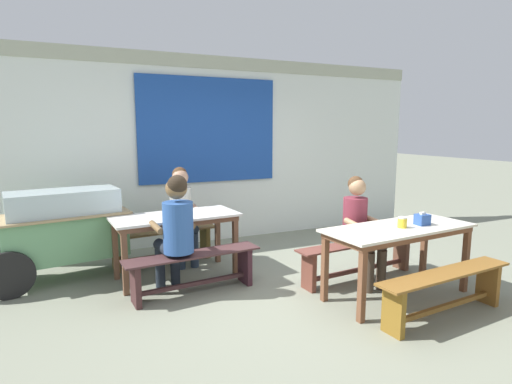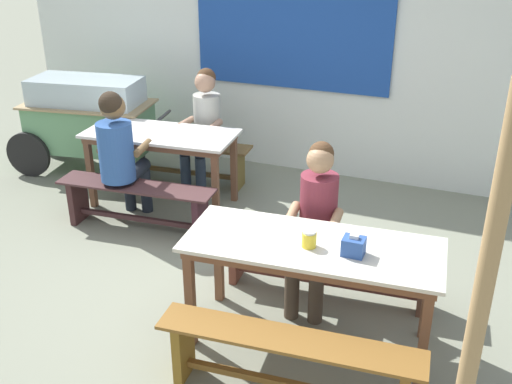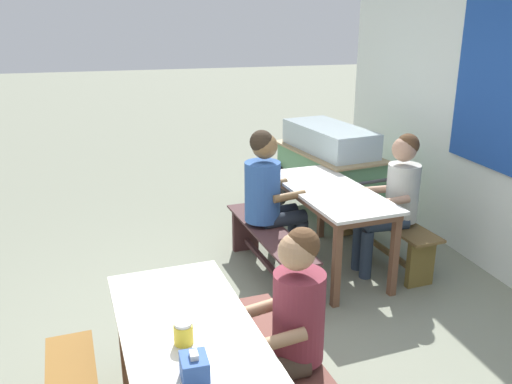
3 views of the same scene
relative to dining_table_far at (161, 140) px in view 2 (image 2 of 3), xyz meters
The scene contains 15 objects.
ground_plane 1.70m from the dining_table_far, 43.96° to the right, with size 40.00×40.00×0.00m, color gray.
backdrop_wall 2.02m from the dining_table_far, 52.97° to the left, with size 7.29×0.23×2.93m.
dining_table_far is the anchor object (origin of this frame).
dining_table_near 2.58m from the dining_table_far, 37.34° to the right, with size 1.74×0.81×0.78m.
bench_far_back 0.71m from the dining_table_far, 95.18° to the left, with size 1.49×0.43×0.46m.
bench_far_front 0.72m from the dining_table_far, 84.82° to the right, with size 1.54×0.45×0.46m.
bench_near_back 2.26m from the dining_table_far, 25.90° to the right, with size 1.73×0.39×0.46m.
bench_near_front 3.03m from the dining_table_far, 45.77° to the right, with size 1.63×0.40×0.46m.
food_cart 1.34m from the dining_table_far, 158.49° to the left, with size 1.85×0.97×1.09m.
person_center_facing 0.58m from the dining_table_far, 68.48° to the left, with size 0.41×0.56×1.30m.
person_left_back_turned 0.56m from the dining_table_far, 102.57° to the right, with size 0.47×0.59×1.34m.
person_right_near_table 2.20m from the dining_table_far, 28.99° to the right, with size 0.41×0.57×1.27m.
tissue_box 2.83m from the dining_table_far, 34.55° to the right, with size 0.14×0.12×0.14m.
condiment_jar 2.60m from the dining_table_far, 38.31° to the right, with size 0.09×0.09×0.12m.
wooden_support_post 3.92m from the dining_table_far, 37.78° to the right, with size 0.09×0.09×2.17m, color tan.
Camera 2 is at (1.87, -3.79, 2.73)m, focal length 42.02 mm.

